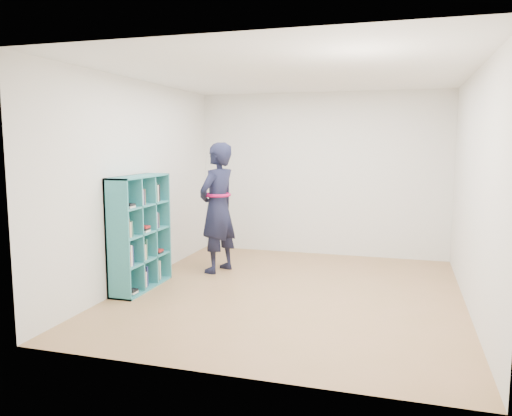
% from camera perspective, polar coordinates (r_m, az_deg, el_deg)
% --- Properties ---
extents(floor, '(4.50, 4.50, 0.00)m').
position_cam_1_polar(floor, '(6.15, 3.88, -9.67)').
color(floor, '#9C7847').
rests_on(floor, ground).
extents(ceiling, '(4.50, 4.50, 0.00)m').
position_cam_1_polar(ceiling, '(5.92, 4.11, 15.11)').
color(ceiling, white).
rests_on(ceiling, wall_back).
extents(wall_left, '(0.02, 4.50, 2.60)m').
position_cam_1_polar(wall_left, '(6.62, -13.18, 2.86)').
color(wall_left, white).
rests_on(wall_left, floor).
extents(wall_right, '(0.02, 4.50, 2.60)m').
position_cam_1_polar(wall_right, '(5.80, 23.66, 1.79)').
color(wall_right, white).
rests_on(wall_right, floor).
extents(wall_back, '(4.00, 0.02, 2.60)m').
position_cam_1_polar(wall_back, '(8.10, 7.45, 3.82)').
color(wall_back, white).
rests_on(wall_back, floor).
extents(wall_front, '(4.00, 0.02, 2.60)m').
position_cam_1_polar(wall_front, '(3.74, -3.48, -0.42)').
color(wall_front, white).
rests_on(wall_front, floor).
extents(bookshelf, '(0.31, 1.06, 1.41)m').
position_cam_1_polar(bookshelf, '(6.36, -13.29, -2.88)').
color(bookshelf, teal).
rests_on(bookshelf, floor).
extents(person, '(0.62, 0.76, 1.81)m').
position_cam_1_polar(person, '(6.97, -4.40, 0.03)').
color(person, black).
rests_on(person, floor).
extents(smartphone, '(0.03, 0.08, 0.12)m').
position_cam_1_polar(smartphone, '(7.12, -4.88, 1.14)').
color(smartphone, silver).
rests_on(smartphone, person).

